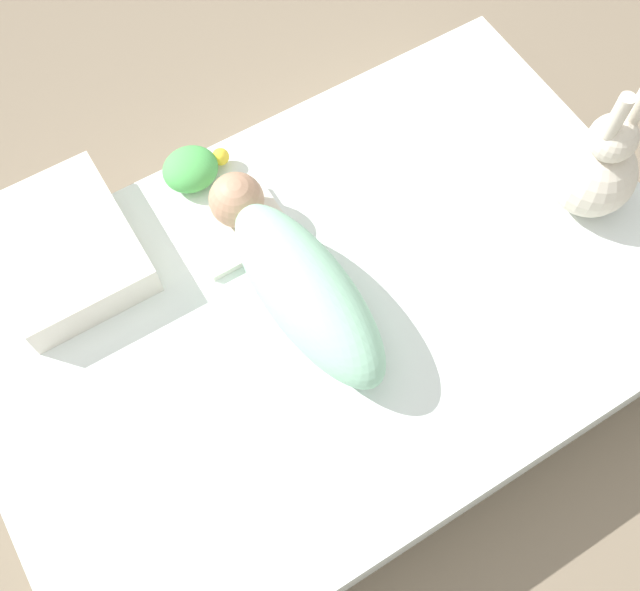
{
  "coord_description": "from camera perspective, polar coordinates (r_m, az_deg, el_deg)",
  "views": [
    {
      "loc": [
        -0.38,
        -0.58,
        1.73
      ],
      "look_at": [
        -0.03,
        0.01,
        0.29
      ],
      "focal_mm": 42.0,
      "sensor_mm": 36.0,
      "label": 1
    }
  ],
  "objects": [
    {
      "name": "pillow",
      "position": [
        1.74,
        -18.93,
        3.35
      ],
      "size": [
        0.29,
        0.36,
        0.09
      ],
      "color": "white",
      "rests_on": "bed_mattress"
    },
    {
      "name": "bunny_plush",
      "position": [
        1.78,
        20.27,
        9.08
      ],
      "size": [
        0.19,
        0.19,
        0.37
      ],
      "color": "beige",
      "rests_on": "bed_mattress"
    },
    {
      "name": "bed_mattress",
      "position": [
        1.75,
        0.87,
        -2.09
      ],
      "size": [
        1.58,
        1.02,
        0.24
      ],
      "color": "white",
      "rests_on": "ground_plane"
    },
    {
      "name": "turtle_plush",
      "position": [
        1.8,
        -9.73,
        9.52
      ],
      "size": [
        0.17,
        0.12,
        0.08
      ],
      "color": "#51B756",
      "rests_on": "bed_mattress"
    },
    {
      "name": "swaddled_baby",
      "position": [
        1.57,
        -1.62,
        1.09
      ],
      "size": [
        0.21,
        0.6,
        0.17
      ],
      "rotation": [
        0.0,
        0.0,
        1.62
      ],
      "color": "#99D6B2",
      "rests_on": "bed_mattress"
    },
    {
      "name": "burp_cloth",
      "position": [
        1.72,
        -6.17,
        4.92
      ],
      "size": [
        0.22,
        0.16,
        0.02
      ],
      "color": "white",
      "rests_on": "bed_mattress"
    },
    {
      "name": "ground_plane",
      "position": [
        1.86,
        0.82,
        -3.54
      ],
      "size": [
        12.0,
        12.0,
        0.0
      ],
      "primitive_type": "plane",
      "color": "#7A6B56"
    }
  ]
}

